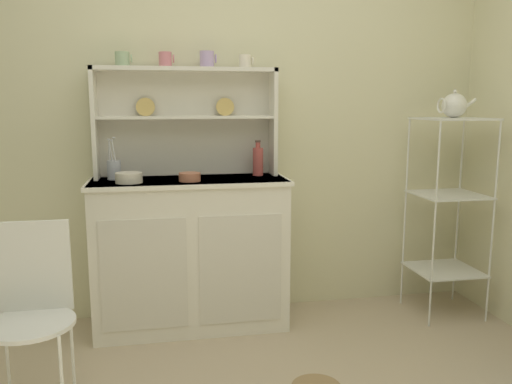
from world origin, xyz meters
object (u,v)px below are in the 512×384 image
(jam_bottle, at_px, (258,161))
(hutch_shelf_unit, at_px, (186,113))
(hutch_cabinet, at_px, (191,252))
(wire_chair, at_px, (32,303))
(utensil_jar, at_px, (114,169))
(bakers_rack, at_px, (449,194))
(bowl_mixing_large, at_px, (129,178))
(cup_sage_0, at_px, (123,59))
(porcelain_teapot, at_px, (454,105))

(jam_bottle, bearing_deg, hutch_shelf_unit, 169.70)
(hutch_cabinet, bearing_deg, wire_chair, -130.65)
(hutch_shelf_unit, xyz_separation_m, utensil_jar, (-0.43, -0.09, -0.32))
(hutch_cabinet, height_order, bakers_rack, bakers_rack)
(jam_bottle, bearing_deg, utensil_jar, -179.39)
(hutch_shelf_unit, relative_size, bakers_rack, 0.86)
(bakers_rack, height_order, bowl_mixing_large, bakers_rack)
(cup_sage_0, relative_size, utensil_jar, 0.39)
(utensil_jar, distance_m, porcelain_teapot, 2.07)
(bakers_rack, height_order, jam_bottle, bakers_rack)
(porcelain_teapot, bearing_deg, jam_bottle, 170.98)
(hutch_shelf_unit, relative_size, wire_chair, 1.27)
(bakers_rack, distance_m, jam_bottle, 1.21)
(bakers_rack, bearing_deg, cup_sage_0, 173.51)
(bakers_rack, height_order, utensil_jar, bakers_rack)
(hutch_cabinet, xyz_separation_m, porcelain_teapot, (1.60, -0.10, 0.86))
(bowl_mixing_large, xyz_separation_m, jam_bottle, (0.76, 0.16, 0.06))
(bowl_mixing_large, bearing_deg, porcelain_teapot, -0.80)
(cup_sage_0, bearing_deg, bakers_rack, -6.49)
(wire_chair, bearing_deg, bowl_mixing_large, 94.63)
(hutch_shelf_unit, height_order, bakers_rack, hutch_shelf_unit)
(wire_chair, bearing_deg, bakers_rack, 48.50)
(wire_chair, height_order, bowl_mixing_large, bowl_mixing_large)
(hutch_cabinet, bearing_deg, hutch_shelf_unit, 90.00)
(hutch_shelf_unit, xyz_separation_m, bakers_rack, (1.60, -0.26, -0.50))
(bakers_rack, relative_size, bowl_mixing_large, 8.36)
(hutch_cabinet, xyz_separation_m, bakers_rack, (1.60, -0.10, 0.31))
(bakers_rack, relative_size, jam_bottle, 5.82)
(hutch_cabinet, relative_size, bakers_rack, 0.92)
(jam_bottle, xyz_separation_m, utensil_jar, (-0.85, -0.01, -0.03))
(bakers_rack, xyz_separation_m, bowl_mixing_large, (-1.94, 0.03, 0.15))
(cup_sage_0, bearing_deg, hutch_cabinet, -19.03)
(wire_chair, xyz_separation_m, bowl_mixing_large, (0.38, 0.76, 0.41))
(cup_sage_0, bearing_deg, porcelain_teapot, -6.49)
(jam_bottle, relative_size, utensil_jar, 0.87)
(bakers_rack, bearing_deg, jam_bottle, 170.99)
(porcelain_teapot, bearing_deg, utensil_jar, 175.00)
(hutch_cabinet, relative_size, porcelain_teapot, 4.82)
(wire_chair, bearing_deg, hutch_cabinet, 80.39)
(hutch_cabinet, height_order, hutch_shelf_unit, hutch_shelf_unit)
(hutch_cabinet, height_order, jam_bottle, jam_bottle)
(hutch_cabinet, distance_m, wire_chair, 1.09)
(hutch_shelf_unit, xyz_separation_m, bowl_mixing_large, (-0.34, -0.24, -0.35))
(hutch_cabinet, distance_m, hutch_shelf_unit, 0.83)
(cup_sage_0, bearing_deg, utensil_jar, -147.87)
(utensil_jar, relative_size, porcelain_teapot, 1.04)
(hutch_shelf_unit, relative_size, bowl_mixing_large, 7.20)
(utensil_jar, bearing_deg, porcelain_teapot, -5.00)
(bakers_rack, distance_m, utensil_jar, 2.05)
(hutch_cabinet, xyz_separation_m, utensil_jar, (-0.43, 0.08, 0.50))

